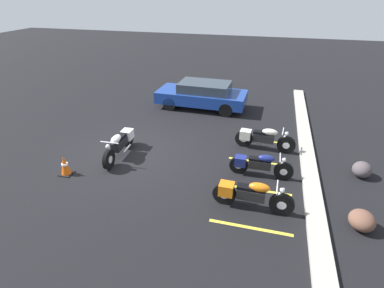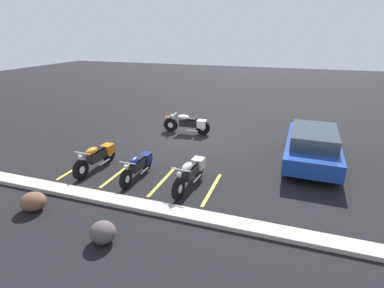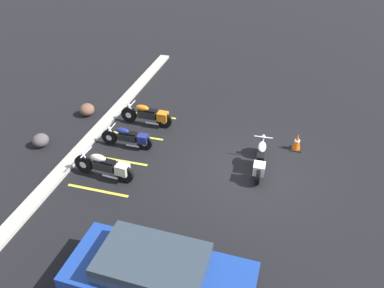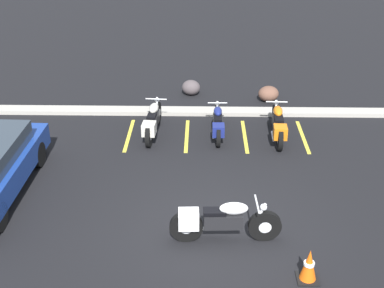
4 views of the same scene
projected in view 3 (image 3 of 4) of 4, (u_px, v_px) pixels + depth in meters
ground at (250, 171)px, 12.70m from camera, size 60.00×60.00×0.00m
motorcycle_white_featured at (261, 159)px, 12.51m from camera, size 2.26×0.63×0.89m
parked_bike_0 at (106, 166)px, 12.18m from camera, size 0.61×2.19×0.86m
parked_bike_1 at (129, 138)px, 13.65m from camera, size 0.56×1.99×0.78m
parked_bike_2 at (149, 115)px, 14.92m from camera, size 0.61×2.18×0.86m
car_blue at (158, 275)px, 8.52m from camera, size 1.92×4.35×1.29m
concrete_curb at (87, 143)px, 14.02m from camera, size 18.00×0.50×0.12m
landscape_rock_0 at (87, 110)px, 15.70m from camera, size 0.81×0.77×0.50m
landscape_rock_1 at (41, 140)px, 13.80m from camera, size 0.74×0.71×0.50m
traffic_cone at (297, 142)px, 13.60m from camera, size 0.40×0.40×0.66m
stall_line_0 at (98, 190)px, 11.89m from camera, size 0.10×2.10×0.00m
stall_line_1 at (120, 160)px, 13.20m from camera, size 0.10×2.10×0.00m
stall_line_2 at (137, 136)px, 14.51m from camera, size 0.10×2.10×0.00m
stall_line_3 at (152, 115)px, 15.81m from camera, size 0.10×2.10×0.00m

